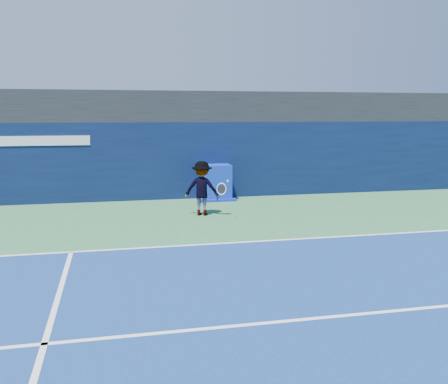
{
  "coord_description": "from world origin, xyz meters",
  "views": [
    {
      "loc": [
        -3.92,
        -9.26,
        3.35
      ],
      "look_at": [
        -0.7,
        5.2,
        1.0
      ],
      "focal_mm": 40.0,
      "sensor_mm": 36.0,
      "label": 1
    }
  ],
  "objects": [
    {
      "name": "ground",
      "position": [
        0.0,
        0.0,
        0.0
      ],
      "size": [
        80.0,
        80.0,
        0.0
      ],
      "primitive_type": "plane",
      "color": "#316E3E",
      "rests_on": "ground"
    },
    {
      "name": "tennis_ball",
      "position": [
        -0.46,
        5.74,
        1.25
      ],
      "size": [
        0.07,
        0.07,
        0.07
      ],
      "color": "#A9D017",
      "rests_on": "ground"
    },
    {
      "name": "baseline",
      "position": [
        0.0,
        3.0,
        0.01
      ],
      "size": [
        24.0,
        0.1,
        0.01
      ],
      "primitive_type": "cube",
      "color": "white",
      "rests_on": "ground"
    },
    {
      "name": "service_line",
      "position": [
        0.0,
        -2.0,
        0.01
      ],
      "size": [
        24.0,
        0.1,
        0.01
      ],
      "primitive_type": "cube",
      "color": "white",
      "rests_on": "ground"
    },
    {
      "name": "back_wall_assembly",
      "position": [
        -0.0,
        10.5,
        1.5
      ],
      "size": [
        36.0,
        1.03,
        3.0
      ],
      "color": "#0A1638",
      "rests_on": "ground"
    },
    {
      "name": "stadium_band",
      "position": [
        0.0,
        11.5,
        3.6
      ],
      "size": [
        36.0,
        3.0,
        1.2
      ],
      "primitive_type": "cube",
      "color": "black",
      "rests_on": "back_wall_assembly"
    },
    {
      "name": "tennis_player",
      "position": [
        -1.1,
        6.76,
        0.9
      ],
      "size": [
        1.41,
        1.03,
        1.79
      ],
      "color": "white",
      "rests_on": "ground"
    },
    {
      "name": "equipment_cart",
      "position": [
        -0.07,
        9.73,
        0.63
      ],
      "size": [
        1.44,
        1.44,
        1.37
      ],
      "color": "#0C28AA",
      "rests_on": "ground"
    }
  ]
}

